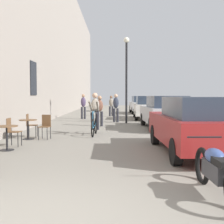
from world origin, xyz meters
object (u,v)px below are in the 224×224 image
cafe_chair_far_toward_wall (30,124)px  parked_motorcycle (217,171)px  parked_car_third (148,107)px  cafe_chair_mid_toward_street (12,130)px  cafe_table_far (28,125)px  street_lamp (126,69)px  pedestrian_far (83,105)px  parked_car_second (165,112)px  pedestrian_near (100,109)px  cafe_chair_far_toward_street (45,125)px  pedestrian_mid (116,106)px  cafe_table_mid (7,133)px  pedestrian_furthest (111,105)px  parked_car_fourth (141,104)px  parked_car_nearest (195,124)px  cyclist_on_bicycle (95,115)px

cafe_chair_far_toward_wall → parked_motorcycle: bearing=-53.5°
parked_car_third → cafe_chair_mid_toward_street: bearing=-117.3°
cafe_table_far → street_lamp: 7.72m
pedestrian_far → cafe_table_far: bearing=-96.6°
parked_car_second → pedestrian_near: bearing=161.1°
pedestrian_far → parked_motorcycle: pedestrian_far is taller
cafe_chair_mid_toward_street → pedestrian_near: size_ratio=0.56×
cafe_chair_far_toward_street → pedestrian_mid: (2.64, 6.85, 0.44)m
parked_motorcycle → cafe_chair_far_toward_wall: bearing=126.5°
parked_car_second → parked_motorcycle: (-0.82, -9.46, -0.41)m
cafe_table_mid → street_lamp: (3.85, 8.31, 2.59)m
pedestrian_furthest → parked_car_fourth: bearing=54.0°
parked_car_third → parked_motorcycle: 15.20m
parked_car_nearest → pedestrian_furthest: bearing=99.5°
parked_car_nearest → cafe_chair_far_toward_street: bearing=150.4°
cafe_table_far → parked_car_third: size_ratio=0.16×
cafe_table_mid → cyclist_on_bicycle: cyclist_on_bicycle is taller
cafe_table_mid → parked_motorcycle: parked_motorcycle is taller
pedestrian_near → parked_car_nearest: pedestrian_near is taller
cafe_table_mid → cafe_table_far: size_ratio=1.00×
pedestrian_mid → parked_car_fourth: 8.79m
pedestrian_far → parked_car_third: size_ratio=0.38×
cafe_table_mid → cafe_table_far: bearing=90.2°
pedestrian_far → parked_car_third: (4.38, 0.00, -0.15)m
cafe_table_mid → street_lamp: street_lamp is taller
cafe_table_mid → cyclist_on_bicycle: bearing=55.6°
pedestrian_near → pedestrian_furthest: (0.53, 7.21, 0.00)m
cafe_chair_mid_toward_street → parked_car_fourth: bearing=71.5°
pedestrian_mid → parked_car_fourth: size_ratio=0.38×
parked_motorcycle → pedestrian_mid: bearing=96.6°
cafe_chair_far_toward_wall → cafe_table_mid: bearing=-88.2°
street_lamp → parked_car_nearest: bearing=-80.4°
cafe_chair_far_toward_street → pedestrian_far: pedestrian_far is taller
cafe_table_mid → parked_car_fourth: (5.56, 17.55, 0.29)m
cafe_chair_far_toward_street → pedestrian_far: bearing=87.2°
cafe_chair_mid_toward_street → pedestrian_near: (2.47, 6.04, 0.37)m
pedestrian_far → parked_motorcycle: 15.63m
cafe_chair_far_toward_wall → parked_car_second: (5.66, 2.92, 0.30)m
parked_car_second → parked_motorcycle: size_ratio=2.09×
cafe_chair_far_toward_wall → pedestrian_furthest: pedestrian_furthest is taller
cafe_chair_far_toward_wall → pedestrian_far: 8.73m
cafe_chair_far_toward_wall → parked_motorcycle: size_ratio=0.41×
pedestrian_far → parked_car_nearest: bearing=-70.1°
cafe_chair_mid_toward_street → parked_car_second: size_ratio=0.20×
pedestrian_near → pedestrian_mid: size_ratio=0.94×
pedestrian_furthest → parked_motorcycle: bearing=-84.1°
cafe_table_mid → pedestrian_mid: bearing=70.3°
cafe_table_mid → pedestrian_near: (2.39, 6.71, 0.37)m
pedestrian_mid → parked_car_third: bearing=46.1°
pedestrian_mid → parked_car_second: (2.33, -3.45, -0.14)m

